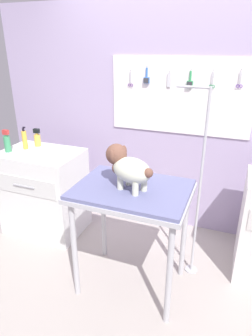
# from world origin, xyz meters

# --- Properties ---
(ground) EXTENTS (4.40, 4.00, 0.04)m
(ground) POSITION_xyz_m (0.00, 0.00, -0.02)
(ground) COLOR #ABA199
(rear_wall_panel) EXTENTS (4.00, 0.11, 2.30)m
(rear_wall_panel) POSITION_xyz_m (0.01, 1.28, 1.16)
(rear_wall_panel) COLOR #AB9ABF
(rear_wall_panel) RESTS_ON ground
(grooming_table) EXTENTS (0.87, 0.64, 0.91)m
(grooming_table) POSITION_xyz_m (-0.06, 0.19, 0.81)
(grooming_table) COLOR #B7B7BC
(grooming_table) RESTS_ON ground
(grooming_arm) EXTENTS (0.29, 0.11, 1.62)m
(grooming_arm) POSITION_xyz_m (0.38, 0.53, 0.76)
(grooming_arm) COLOR #B7B7BC
(grooming_arm) RESTS_ON ground
(dog) EXTENTS (0.43, 0.30, 0.32)m
(dog) POSITION_xyz_m (-0.09, 0.17, 1.08)
(dog) COLOR beige
(dog) RESTS_ON grooming_table
(counter_left) EXTENTS (0.80, 0.58, 0.89)m
(counter_left) POSITION_xyz_m (-1.21, 0.64, 0.45)
(counter_left) COLOR silver
(counter_left) RESTS_ON ground
(conditioner_bottle) EXTENTS (0.06, 0.06, 0.22)m
(conditioner_bottle) POSITION_xyz_m (-1.51, 0.53, 0.99)
(conditioner_bottle) COLOR #3E9763
(conditioner_bottle) RESTS_ON counter_left
(shampoo_bottle) EXTENTS (0.05, 0.05, 0.23)m
(shampoo_bottle) POSITION_xyz_m (-1.41, 0.67, 0.99)
(shampoo_bottle) COLOR gold
(shampoo_bottle) RESTS_ON counter_left
(spray_bottle_short) EXTENTS (0.07, 0.07, 0.19)m
(spray_bottle_short) POSITION_xyz_m (-1.35, 0.79, 0.97)
(spray_bottle_short) COLOR gold
(spray_bottle_short) RESTS_ON counter_left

